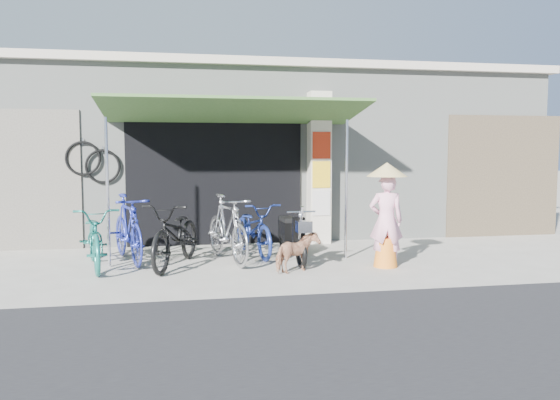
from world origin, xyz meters
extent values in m
plane|color=#A8A398|center=(0.00, 0.00, 0.00)|extent=(80.00, 80.00, 0.00)
cube|color=#29292B|center=(0.00, -4.50, 0.01)|extent=(80.00, 6.00, 0.01)
cube|color=#969A92|center=(0.00, 5.10, 1.75)|extent=(12.00, 5.00, 3.50)
cube|color=#BFB3A3|center=(0.00, 5.10, 3.58)|extent=(12.30, 5.30, 0.16)
cube|color=black|center=(-1.20, 2.58, 1.25)|extent=(3.40, 0.06, 2.50)
cube|color=black|center=(-1.20, 2.59, 0.55)|extent=(3.06, 0.04, 1.10)
torus|color=black|center=(-3.30, 2.54, 1.55)|extent=(0.65, 0.05, 0.65)
cylinder|color=silver|center=(-3.30, 2.56, 1.87)|extent=(0.02, 0.02, 0.12)
torus|color=black|center=(-3.65, 2.54, 1.70)|extent=(0.65, 0.05, 0.65)
cylinder|color=silver|center=(-3.65, 2.56, 2.02)|extent=(0.02, 0.02, 0.12)
cube|color=beige|center=(0.85, 2.45, 1.50)|extent=(0.42, 0.42, 3.00)
cube|color=red|center=(0.85, 2.23, 1.95)|extent=(0.36, 0.02, 0.52)
cube|color=gold|center=(0.85, 2.23, 1.38)|extent=(0.36, 0.02, 0.52)
cube|color=beige|center=(0.85, 2.23, 0.82)|extent=(0.36, 0.02, 0.50)
cube|color=#375B29|center=(-0.90, 1.65, 2.55)|extent=(4.60, 1.88, 0.35)
cylinder|color=silver|center=(-3.00, 0.75, 1.18)|extent=(0.05, 0.05, 2.36)
cylinder|color=silver|center=(0.90, 0.75, 1.18)|extent=(0.05, 0.05, 2.36)
cube|color=brown|center=(5.00, 2.59, 1.30)|extent=(2.60, 0.06, 2.60)
cube|color=#6B665B|center=(-5.00, 2.59, 1.30)|extent=(2.60, 0.06, 2.60)
imported|color=#16665C|center=(-3.19, 0.67, 0.49)|extent=(1.01, 1.96, 0.98)
imported|color=navy|center=(-2.73, 1.10, 0.56)|extent=(1.07, 1.94, 1.12)
imported|color=black|center=(-1.94, 0.58, 0.52)|extent=(1.29, 2.08, 1.03)
imported|color=#A8A9AD|center=(-1.12, 0.83, 0.56)|extent=(0.98, 1.93, 1.12)
imported|color=navy|center=(-0.61, 1.30, 0.47)|extent=(0.97, 1.89, 0.95)
imported|color=#998651|center=(-0.15, -0.17, 0.30)|extent=(0.78, 0.64, 0.60)
torus|color=black|center=(-0.03, 0.06, 0.23)|extent=(0.10, 0.47, 0.46)
torus|color=black|center=(-0.09, 1.19, 0.23)|extent=(0.10, 0.47, 0.46)
cube|color=black|center=(-0.06, 0.63, 0.30)|extent=(0.24, 0.84, 0.09)
cube|color=black|center=(-0.08, 0.93, 0.49)|extent=(0.25, 0.49, 0.30)
cube|color=black|center=(-0.08, 0.93, 0.67)|extent=(0.24, 0.49, 0.08)
cube|color=black|center=(-0.04, 0.23, 0.54)|extent=(0.20, 0.10, 0.49)
cylinder|color=silver|center=(-0.03, 0.08, 0.89)|extent=(0.46, 0.05, 0.03)
cube|color=silver|center=(-0.02, -0.07, 0.68)|extent=(0.24, 0.19, 0.17)
imported|color=#F0A2BC|center=(1.32, -0.03, 0.74)|extent=(0.60, 0.45, 1.47)
cone|color=orange|center=(1.32, -0.03, 0.23)|extent=(0.38, 0.38, 0.46)
cone|color=#D4BA72|center=(1.32, -0.03, 1.54)|extent=(0.64, 0.64, 0.22)
camera|label=1|loc=(-1.87, -8.13, 1.81)|focal=35.00mm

